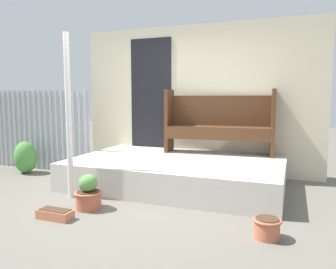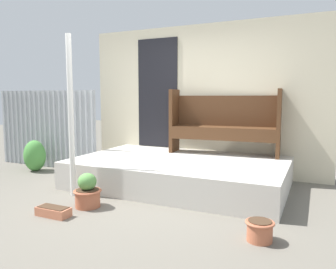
# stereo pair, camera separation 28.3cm
# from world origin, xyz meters

# --- Properties ---
(ground_plane) EXTENTS (24.00, 24.00, 0.00)m
(ground_plane) POSITION_xyz_m (0.00, 0.00, 0.00)
(ground_plane) COLOR #666056
(porch_slab) EXTENTS (3.13, 1.96, 0.40)m
(porch_slab) POSITION_xyz_m (0.17, 0.98, 0.20)
(porch_slab) COLOR beige
(porch_slab) RESTS_ON ground_plane
(house_wall) EXTENTS (4.33, 0.08, 2.60)m
(house_wall) POSITION_xyz_m (0.13, 1.99, 1.31)
(house_wall) COLOR beige
(house_wall) RESTS_ON ground_plane
(fence_corrugated) EXTENTS (2.35, 0.05, 1.47)m
(fence_corrugated) POSITION_xyz_m (-2.69, 1.15, 0.73)
(fence_corrugated) COLOR #9EA3A8
(fence_corrugated) RESTS_ON ground_plane
(support_post) EXTENTS (0.08, 0.08, 2.17)m
(support_post) POSITION_xyz_m (-0.96, -0.10, 1.09)
(support_post) COLOR white
(support_post) RESTS_ON ground_plane
(bench) EXTENTS (1.80, 0.54, 1.07)m
(bench) POSITION_xyz_m (0.65, 1.73, 0.95)
(bench) COLOR #4C2D19
(bench) RESTS_ON porch_slab
(flower_pot_left) EXTENTS (0.34, 0.34, 0.42)m
(flower_pot_left) POSITION_xyz_m (-0.47, -0.42, 0.18)
(flower_pot_left) COLOR #B26042
(flower_pot_left) RESTS_ON ground_plane
(flower_pot_middle) EXTENTS (0.28, 0.28, 0.20)m
(flower_pot_middle) POSITION_xyz_m (1.61, -0.51, 0.11)
(flower_pot_middle) COLOR #B26042
(flower_pot_middle) RESTS_ON ground_plane
(planter_box_rect) EXTENTS (0.40, 0.17, 0.11)m
(planter_box_rect) POSITION_xyz_m (-0.62, -0.83, 0.05)
(planter_box_rect) COLOR #C67251
(planter_box_rect) RESTS_ON ground_plane
(shrub_by_fence) EXTENTS (0.41, 0.37, 0.57)m
(shrub_by_fence) POSITION_xyz_m (-2.61, 0.77, 0.28)
(shrub_by_fence) COLOR #478C3D
(shrub_by_fence) RESTS_ON ground_plane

